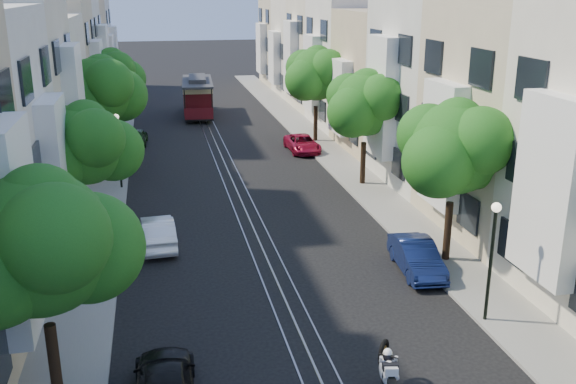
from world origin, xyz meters
TOP-DOWN VIEW (x-y plane):
  - ground at (0.00, 28.00)m, footprint 200.00×200.00m
  - sidewalk_east at (7.25, 28.00)m, footprint 2.50×80.00m
  - sidewalk_west at (-7.25, 28.00)m, footprint 2.50×80.00m
  - rail_left at (-0.55, 28.00)m, footprint 0.06×80.00m
  - rail_slot at (0.00, 28.00)m, footprint 0.06×80.00m
  - rail_right at (0.55, 28.00)m, footprint 0.06×80.00m
  - lane_line at (0.00, 28.00)m, footprint 0.08×80.00m
  - townhouses_east at (11.87, 27.91)m, footprint 7.75×72.00m
  - townhouses_west at (-11.87, 27.91)m, footprint 7.75×72.00m
  - tree_e_b at (7.26, 8.98)m, footprint 4.93×4.08m
  - tree_e_c at (7.26, 19.98)m, footprint 4.84×3.99m
  - tree_e_d at (7.26, 30.98)m, footprint 5.01×4.16m
  - tree_w_a at (-7.14, 1.98)m, footprint 4.93×4.08m
  - tree_w_b at (-7.14, 13.98)m, footprint 4.72×3.87m
  - tree_w_c at (-7.14, 24.98)m, footprint 5.13×4.28m
  - tree_w_d at (-7.14, 35.98)m, footprint 4.84×3.99m
  - lamp_east at (6.30, 4.00)m, footprint 0.32×0.32m
  - lamp_west at (-6.30, 22.00)m, footprint 0.32×0.32m
  - sportbike_rider at (1.57, 0.66)m, footprint 0.74×2.05m
  - cable_car at (-0.43, 42.97)m, footprint 3.02×8.28m
  - parked_car_e_mid at (5.60, 8.28)m, footprint 1.70×4.03m
  - parked_car_e_far at (5.60, 28.34)m, footprint 2.02×4.18m
  - parked_car_w_near at (-4.40, 1.70)m, footprint 1.76×4.16m
  - parked_car_w_mid at (-4.40, 13.14)m, footprint 1.58×3.99m
  - parked_car_w_far at (-5.60, 32.76)m, footprint 1.63×3.59m

SIDE VIEW (x-z plane):
  - ground at x=0.00m, z-range 0.00..0.00m
  - lane_line at x=0.00m, z-range 0.00..0.01m
  - rail_left at x=-0.55m, z-range 0.00..0.02m
  - rail_slot at x=0.00m, z-range 0.00..0.02m
  - rail_right at x=0.55m, z-range 0.00..0.02m
  - sidewalk_east at x=7.25m, z-range 0.00..0.12m
  - sidewalk_west at x=-7.25m, z-range 0.00..0.12m
  - parked_car_e_far at x=5.60m, z-range 0.00..1.15m
  - parked_car_w_far at x=-5.60m, z-range 0.00..1.19m
  - parked_car_w_near at x=-4.40m, z-range 0.00..1.20m
  - parked_car_w_mid at x=-4.40m, z-range 0.00..1.29m
  - parked_car_e_mid at x=5.60m, z-range 0.00..1.29m
  - sportbike_rider at x=1.57m, z-range 0.10..1.55m
  - cable_car at x=-0.43m, z-range 0.29..3.42m
  - lamp_east at x=6.30m, z-range 0.77..4.93m
  - lamp_west at x=-6.30m, z-range 0.77..4.93m
  - tree_w_b at x=-7.14m, z-range 1.26..7.53m
  - tree_e_c at x=7.26m, z-range 1.34..7.86m
  - tree_w_d at x=-7.14m, z-range 1.34..7.86m
  - tree_e_b at x=7.26m, z-range 1.39..8.07m
  - tree_w_a at x=-7.14m, z-range 1.39..8.07m
  - tree_e_d at x=7.26m, z-range 1.44..8.29m
  - tree_w_c at x=-7.14m, z-range 1.52..8.62m
  - townhouses_west at x=-11.87m, z-range -0.80..10.96m
  - townhouses_east at x=11.87m, z-range -0.82..11.18m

